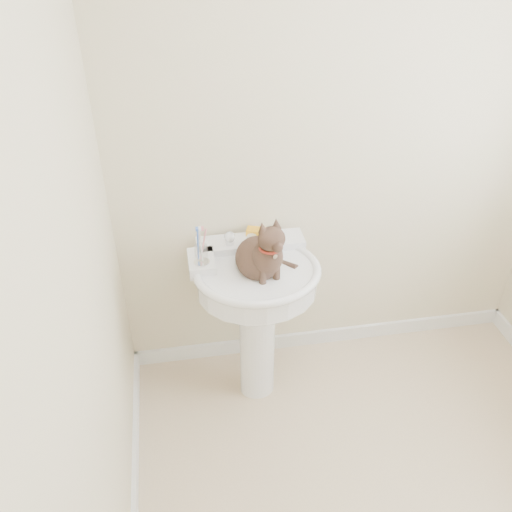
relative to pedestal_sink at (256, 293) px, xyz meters
name	(u,v)px	position (x,y,z in m)	size (l,w,h in m)	color
wall_back	(343,143)	(0.46, 0.29, 0.60)	(2.20, 0.00, 2.50)	beige
wall_left	(74,328)	(-0.64, -0.81, 0.60)	(0.00, 2.20, 2.50)	beige
baseboard_back	(325,336)	(0.46, 0.28, -0.61)	(2.20, 0.02, 0.09)	white
pedestal_sink	(256,293)	(0.00, 0.00, 0.00)	(0.60, 0.59, 0.83)	white
faucet	(252,237)	(0.00, 0.15, 0.22)	(0.28, 0.12, 0.14)	silver
soap_bar	(256,232)	(0.04, 0.23, 0.19)	(0.09, 0.06, 0.03)	orange
toothbrush_cup	(201,254)	(-0.24, 0.04, 0.23)	(0.07, 0.07, 0.18)	silver
cat	(261,256)	(0.02, -0.02, 0.23)	(0.23, 0.29, 0.42)	#51392A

